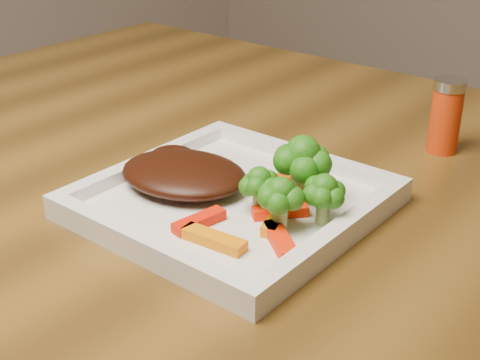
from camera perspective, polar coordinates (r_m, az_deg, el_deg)
The scene contains 13 objects.
plate at distance 0.69m, azimuth -0.64°, elevation -2.08°, with size 0.27×0.27×0.01m, color white.
steak at distance 0.71m, azimuth -4.83°, elevation 0.55°, with size 0.14×0.11×0.03m, color #331207.
broccoli_0 at distance 0.67m, azimuth 5.33°, elevation 0.81°, with size 0.07×0.07×0.07m, color #2B6210, non-canonical shape.
broccoli_1 at distance 0.64m, azimuth 7.18°, elevation -1.11°, with size 0.05×0.05×0.06m, color #316811, non-canonical shape.
broccoli_2 at distance 0.62m, azimuth 3.48°, elevation -1.85°, with size 0.05×0.05×0.06m, color #266E12, non-canonical shape.
broccoli_3 at distance 0.65m, azimuth 1.64°, elevation -0.29°, with size 0.05×0.05×0.06m, color #235F0F, non-canonical shape.
carrot_0 at distance 0.61m, azimuth -2.26°, elevation -5.08°, with size 0.06×0.02×0.01m, color orange.
carrot_1 at distance 0.61m, azimuth 3.45°, elevation -5.14°, with size 0.06×0.02×0.01m, color red.
carrot_2 at distance 0.64m, azimuth -3.51°, elevation -3.52°, with size 0.06×0.02×0.01m, color red.
carrot_4 at distance 0.72m, azimuth 3.90°, elevation 0.06°, with size 0.06×0.01×0.01m, color #D14003.
carrot_5 at distance 0.64m, azimuth 3.13°, elevation -3.43°, with size 0.06×0.01×0.01m, color orange.
carrot_6 at distance 0.66m, azimuth 3.45°, elevation -2.68°, with size 0.06×0.01×0.01m, color #FF2604.
spice_shaker at distance 0.85m, azimuth 17.15°, elevation 5.22°, with size 0.04×0.04×0.09m, color red.
Camera 1 is at (0.27, -0.69, 1.08)m, focal length 50.00 mm.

